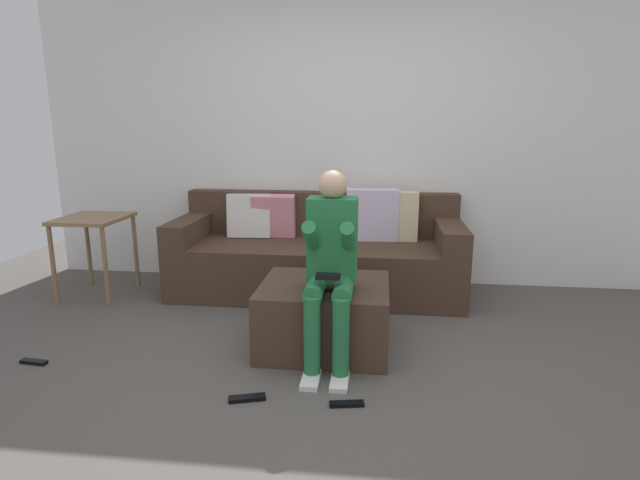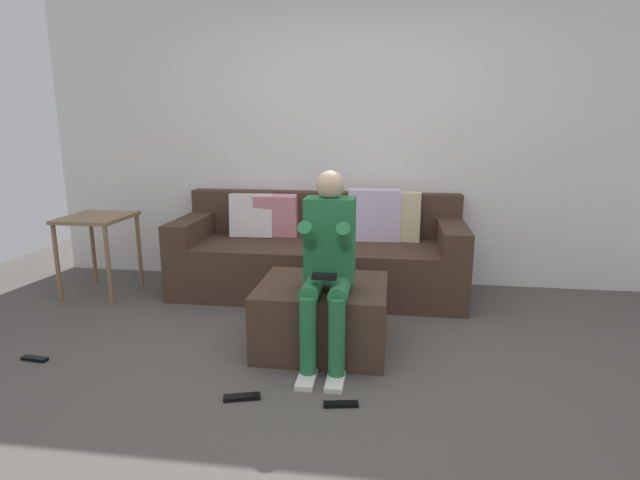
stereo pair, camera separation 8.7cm
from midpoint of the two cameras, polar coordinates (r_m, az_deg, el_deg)
ground_plane at (r=2.90m, az=1.28°, el=-16.65°), size 7.39×7.39×0.00m
wall_back at (r=4.63m, az=4.62°, el=12.44°), size 5.68×0.10×2.78m
couch_sectional at (r=4.37m, az=0.54°, el=-1.72°), size 2.42×0.86×0.88m
ottoman at (r=3.33m, az=1.05°, el=-8.47°), size 0.81×0.71×0.43m
person_seated at (r=3.02m, az=1.73°, el=-2.10°), size 0.30×0.60×1.16m
side_table at (r=4.66m, az=-23.18°, el=1.18°), size 0.51×0.57×0.67m
remote_near_ottoman at (r=2.77m, az=3.30°, el=-17.90°), size 0.19×0.08×0.02m
remote_by_storage_bin at (r=2.85m, az=-7.84°, el=-17.06°), size 0.20×0.11×0.02m
remote_under_side_table at (r=3.65m, az=-28.74°, el=-11.60°), size 0.17×0.06×0.02m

